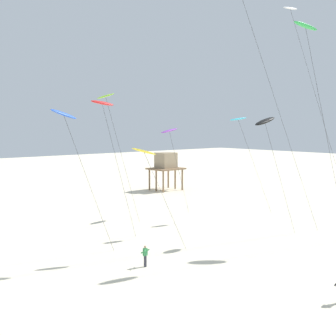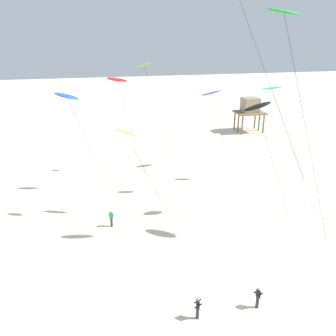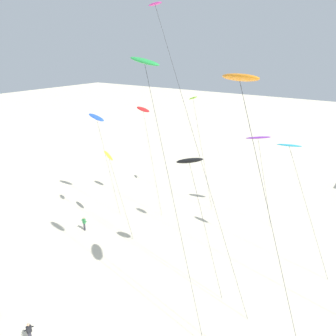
# 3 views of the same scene
# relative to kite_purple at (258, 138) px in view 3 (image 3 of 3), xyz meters

# --- Properties ---
(ground_plane) EXTENTS (260.00, 260.00, 0.00)m
(ground_plane) POSITION_rel_kite_purple_xyz_m (-4.44, -24.00, -10.16)
(ground_plane) COLOR beige
(kite_purple) EXTENTS (4.19, 1.25, 10.62)m
(kite_purple) POSITION_rel_kite_purple_xyz_m (0.00, 0.00, 0.00)
(kite_purple) COLOR purple
(kite_purple) RESTS_ON ground
(kite_magenta) EXTENTS (11.40, 3.01, 23.34)m
(kite_magenta) POSITION_rel_kite_purple_xyz_m (-3.81, -13.87, 12.23)
(kite_magenta) COLOR #D8339E
(kite_magenta) RESTS_ON ground
(kite_blue) EXTENTS (5.28, 1.38, 12.33)m
(kite_blue) POSITION_rel_kite_purple_xyz_m (-17.94, -7.62, 1.50)
(kite_blue) COLOR blue
(kite_blue) RESTS_ON ground
(kite_green) EXTENTS (7.36, 1.94, 19.56)m
(kite_green) POSITION_rel_kite_purple_xyz_m (-1.27, -18.86, 8.83)
(kite_green) COLOR green
(kite_green) RESTS_ON ground
(kite_yellow) EXTENTS (5.01, 1.55, 9.14)m
(kite_yellow) POSITION_rel_kite_purple_xyz_m (-12.61, -11.27, -1.58)
(kite_yellow) COLOR yellow
(kite_yellow) RESTS_ON ground
(kite_red) EXTENTS (4.36, 1.30, 13.28)m
(kite_red) POSITION_rel_kite_purple_xyz_m (-12.62, -5.04, 2.62)
(kite_red) COLOR red
(kite_red) RESTS_ON ground
(kite_cyan) EXTENTS (6.45, 1.71, 11.88)m
(kite_cyan) POSITION_rel_kite_purple_xyz_m (5.26, -6.23, 1.28)
(kite_cyan) COLOR #33BFE0
(kite_cyan) RESTS_ON ground
(kite_orange) EXTENTS (8.28, 2.91, 18.98)m
(kite_orange) POSITION_rel_kite_purple_xyz_m (5.90, -19.91, 8.33)
(kite_orange) COLOR orange
(kite_orange) RESTS_ON ground
(kite_lime) EXTENTS (4.71, 1.53, 14.32)m
(kite_lime) POSITION_rel_kite_purple_xyz_m (-8.76, 0.18, 3.44)
(kite_lime) COLOR #8CD833
(kite_lime) RESTS_ON ground
(kite_black) EXTENTS (5.43, 1.43, 11.81)m
(kite_black) POSITION_rel_kite_purple_xyz_m (-0.48, -14.27, 1.03)
(kite_black) COLOR black
(kite_black) RESTS_ON ground
(kite_flyer_nearest) EXTENTS (0.57, 0.55, 1.67)m
(kite_flyer_nearest) POSITION_rel_kite_purple_xyz_m (-14.62, -13.82, -9.27)
(kite_flyer_nearest) COLOR #33333D
(kite_flyer_nearest) RESTS_ON ground
(kite_flyer_middle) EXTENTS (0.52, 0.54, 1.67)m
(kite_flyer_middle) POSITION_rel_kite_purple_xyz_m (-5.70, -27.16, -9.27)
(kite_flyer_middle) COLOR #33333D
(kite_flyer_middle) RESTS_ON ground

